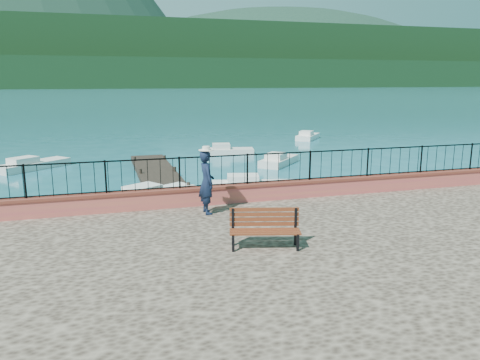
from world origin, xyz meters
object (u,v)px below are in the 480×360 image
boat_0 (154,192)px  boat_2 (279,158)px  person (207,182)px  park_bench (265,236)px  boat_4 (229,149)px  boat_5 (308,135)px  boat_3 (33,162)px  boat_1 (256,183)px

boat_0 → boat_2: same height
person → park_bench: bearing=-172.2°
boat_4 → boat_5: 10.82m
park_bench → boat_4: (4.87, 21.10, -1.08)m
boat_3 → person: bearing=-108.7°
park_bench → boat_4: 21.69m
park_bench → boat_2: bearing=82.6°
boat_2 → person: bearing=-166.5°
park_bench → boat_3: 20.60m
park_bench → boat_3: park_bench is taller
person → boat_1: bearing=-32.8°
boat_0 → boat_3: 11.09m
boat_3 → park_bench: bearing=-110.6°
boat_3 → boat_1: bearing=-81.7°
boat_0 → boat_2: bearing=7.0°
boat_3 → boat_5: bearing=-20.6°
park_bench → boat_4: size_ratio=0.51×
boat_0 → boat_3: same height
park_bench → boat_1: (3.23, 10.24, -1.08)m
boat_2 → boat_4: 5.02m
boat_4 → boat_5: same height
boat_2 → boat_5: 12.89m
person → boat_3: 17.39m
boat_4 → boat_5: (8.85, 6.23, 0.00)m
boat_3 → boat_4: same height
boat_0 → boat_3: (-5.89, 9.40, 0.00)m
boat_1 → boat_3: (-10.64, 8.95, 0.00)m
boat_1 → boat_3: bearing=153.7°
person → boat_1: size_ratio=0.46×
boat_5 → boat_4: bearing=165.2°
person → boat_4: (5.53, 17.85, -1.74)m
park_bench → boat_3: (-7.41, 19.19, -1.08)m
park_bench → boat_0: 9.97m
boat_1 → boat_4: (1.63, 10.87, 0.00)m
boat_1 → boat_5: same height
boat_1 → boat_0: bearing=-160.9°
boat_5 → park_bench: bearing=-166.6°
person → boat_4: size_ratio=0.55×
person → boat_0: 6.82m
boat_1 → park_bench: bearing=-93.8°
park_bench → boat_2: size_ratio=0.50×
park_bench → boat_5: size_ratio=0.53×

